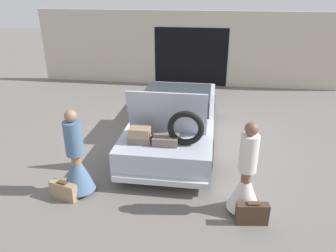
% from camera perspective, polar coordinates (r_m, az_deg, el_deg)
% --- Properties ---
extents(ground_plane, '(40.00, 40.00, 0.00)m').
position_cam_1_polar(ground_plane, '(8.62, 1.28, -2.06)').
color(ground_plane, slate).
extents(garage_wall_back, '(12.00, 0.14, 2.80)m').
position_cam_1_polar(garage_wall_back, '(12.89, 4.06, 13.19)').
color(garage_wall_back, beige).
rests_on(garage_wall_back, ground_plane).
extents(car, '(1.98, 5.04, 1.78)m').
position_cam_1_polar(car, '(8.37, 1.31, 1.37)').
color(car, '#B2B7C6').
rests_on(car, ground_plane).
extents(person_left, '(0.64, 0.64, 1.71)m').
position_cam_1_polar(person_left, '(6.44, -15.59, -6.47)').
color(person_left, '#997051').
rests_on(person_left, ground_plane).
extents(person_right, '(0.59, 0.59, 1.72)m').
position_cam_1_polar(person_right, '(5.86, 13.36, -9.36)').
color(person_right, brown).
rests_on(person_right, ground_plane).
extents(suitcase_beside_left_person, '(0.56, 0.29, 0.37)m').
position_cam_1_polar(suitcase_beside_left_person, '(6.56, -17.73, -10.67)').
color(suitcase_beside_left_person, '#9E8460').
rests_on(suitcase_beside_left_person, ground_plane).
extents(suitcase_beside_right_person, '(0.56, 0.22, 0.42)m').
position_cam_1_polar(suitcase_beside_right_person, '(5.86, 14.43, -14.56)').
color(suitcase_beside_right_person, '#473323').
rests_on(suitcase_beside_right_person, ground_plane).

